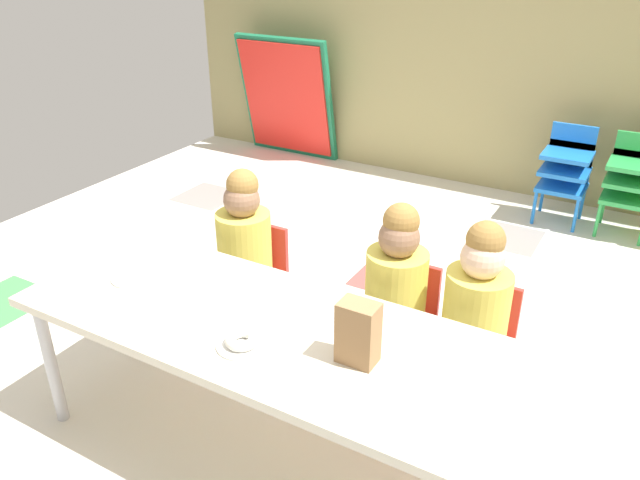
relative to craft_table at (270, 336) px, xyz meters
name	(u,v)px	position (x,y,z in m)	size (l,w,h in m)	color
ground_plane	(318,358)	(-0.16, 0.63, -0.58)	(5.53, 5.39, 0.02)	silver
back_wall	(502,19)	(-0.16, 3.32, 0.73)	(5.53, 0.10, 2.60)	tan
craft_table	(270,336)	(0.00, 0.00, 0.00)	(1.96, 0.71, 0.62)	beige
seated_child_near_camera	(245,243)	(-0.54, 0.59, -0.01)	(0.34, 0.34, 0.92)	red
seated_child_middle_seat	(397,285)	(0.25, 0.59, -0.01)	(0.32, 0.32, 0.92)	red
seated_child_far_right	(477,307)	(0.59, 0.59, -0.01)	(0.34, 0.34, 0.92)	red
kid_chair_blue_stack	(566,168)	(0.52, 2.91, -0.17)	(0.32, 0.30, 0.68)	blue
kid_chair_green_stack	(632,178)	(0.95, 2.91, -0.17)	(0.32, 0.30, 0.68)	green
folded_activity_table	(287,98)	(-1.94, 3.12, -0.03)	(0.90, 0.29, 1.09)	#19724C
paper_bag_brown	(358,333)	(0.37, -0.03, 0.16)	(0.13, 0.09, 0.22)	#9E754C
paper_plate_near_edge	(242,345)	(-0.01, -0.15, 0.05)	(0.18, 0.18, 0.01)	white
paper_plate_center_table	(134,277)	(-0.67, 0.00, 0.05)	(0.18, 0.18, 0.01)	white
donut_powdered_on_plate	(242,339)	(-0.01, -0.15, 0.08)	(0.12, 0.12, 0.04)	white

